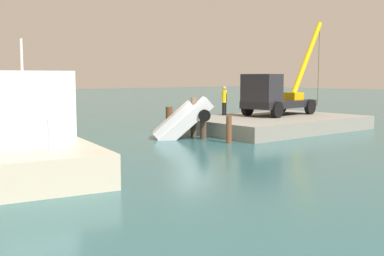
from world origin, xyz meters
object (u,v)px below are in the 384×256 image
object	(u,v)px
crane_truck	(275,94)
moored_yacht	(15,142)
salvaged_car	(176,127)
dock_worker	(224,100)

from	to	relation	value
crane_truck	moored_yacht	size ratio (longest dim) A/B	0.68
salvaged_car	crane_truck	bearing A→B (deg)	-179.11
crane_truck	salvaged_car	distance (m)	8.32
crane_truck	moored_yacht	xyz separation A→B (m)	(16.87, 0.32, -1.66)
crane_truck	dock_worker	world-z (taller)	crane_truck
crane_truck	moored_yacht	world-z (taller)	crane_truck
salvaged_car	moored_yacht	size ratio (longest dim) A/B	0.28
crane_truck	dock_worker	size ratio (longest dim) A/B	5.36
crane_truck	salvaged_car	bearing A→B (deg)	0.89
dock_worker	moored_yacht	xyz separation A→B (m)	(14.31, 2.40, -1.23)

